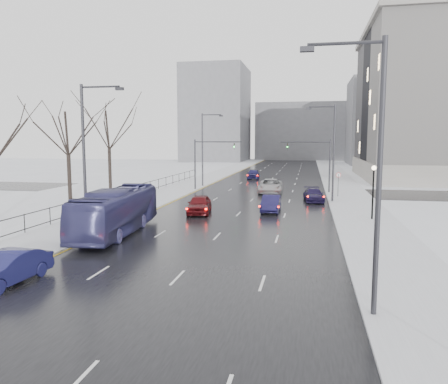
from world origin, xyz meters
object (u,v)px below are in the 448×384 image
Objects in this scene: tree_park_d at (71,204)px; lamppost_r_mid at (373,184)px; streetlight_l_near at (87,153)px; streetlight_l_far at (204,146)px; no_uturn_sign at (338,177)px; bus at (117,211)px; streetlight_r_mid at (332,148)px; mast_signal_right at (321,159)px; sedan_right_cross at (270,186)px; streetlight_r_near at (373,165)px; sedan_center_far at (253,174)px; sedan_right_far at (314,195)px; sedan_center_near at (199,204)px; sedan_left_near at (7,268)px; sedan_right_near at (271,203)px; tree_park_e at (111,192)px; mast_signal_left at (203,158)px.

lamppost_r_mid is at bearing -7.91° from tree_park_d.
streetlight_l_near is 32.00m from streetlight_l_far.
bus reaches higher than no_uturn_sign.
streetlight_r_mid is 8.18m from mast_signal_right.
sedan_right_cross is (-6.77, 6.75, -4.73)m from streetlight_r_mid.
streetlight_r_near reaches higher than lamppost_r_mid.
streetlight_l_near is 2.12× the size of sedan_center_far.
streetlight_r_near is at bearing -92.62° from sedan_right_far.
sedan_left_near is at bearing -108.66° from sedan_center_near.
streetlight_r_mid is 2.24× the size of sedan_right_near.
mast_signal_right is (-0.84, 38.00, -1.51)m from streetlight_r_near.
mast_signal_right is at bearing 115.11° from no_uturn_sign.
bus is 14.88m from sedan_right_near.
sedan_center_near reaches higher than sedan_left_near.
sedan_right_near is (-5.50, -7.11, -4.84)m from streetlight_r_mid.
streetlight_l_near is 32.03m from mast_signal_right.
streetlight_r_mid reaches higher than no_uturn_sign.
streetlight_l_near is at bearing -130.33° from bus.
no_uturn_sign is at bearing -21.50° from sedan_right_cross.
sedan_right_far is (-1.67, 30.25, -4.90)m from streetlight_r_near.
streetlight_r_near is 2.24× the size of sedan_right_near.
sedan_center_near is at bearing -108.76° from sedan_right_cross.
sedan_left_near is at bearing -117.65° from streetlight_r_mid.
lamppost_r_mid is at bearing -48.94° from streetlight_l_far.
mast_signal_right is (15.49, 28.00, -1.51)m from streetlight_l_near.
no_uturn_sign is 27.65m from bus.
streetlight_l_near is 2.25× the size of sedan_left_near.
sedan_right_cross is at bearing 95.33° from sedan_right_near.
lamppost_r_mid is at bearing -25.62° from tree_park_e.
streetlight_l_near reaches higher than sedan_right_near.
streetlight_l_near is 3.70× the size of no_uturn_sign.
streetlight_l_near reaches higher than sedan_left_near.
mast_signal_left is at bearing 135.52° from lamppost_r_mid.
mast_signal_left is (-14.65, 0.00, 0.00)m from mast_signal_right.
streetlight_l_near is (10.03, -24.00, 5.62)m from tree_park_e.
streetlight_r_near is at bearing -42.75° from tree_park_d.
tree_park_e is 1.35× the size of streetlight_r_near.
tree_park_d is 21.17m from streetlight_l_far.
streetlight_r_near is 24.17m from sedan_center_near.
bus is (11.20, -22.39, 1.59)m from tree_park_e.
sedan_center_far is (-10.38, 17.27, -3.26)m from mast_signal_right.
sedan_left_near is 0.95× the size of sedan_right_far.
streetlight_r_near is 0.90× the size of bus.
streetlight_r_mid is at bearing -36.30° from streetlight_l_far.
bus is (10.80, -12.39, 1.59)m from tree_park_d.
tree_park_e reaches higher than mast_signal_right.
streetlight_l_near is 4.49m from bus.
mast_signal_left reaches higher than sedan_right_far.
streetlight_r_near is 38.04m from mast_signal_right.
streetlight_r_near is at bearing -90.00° from streetlight_r_mid.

